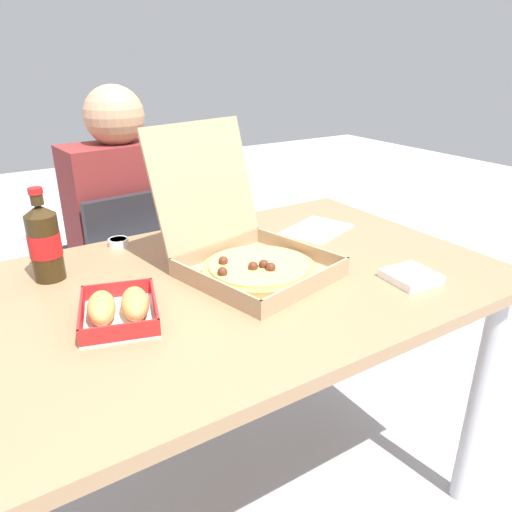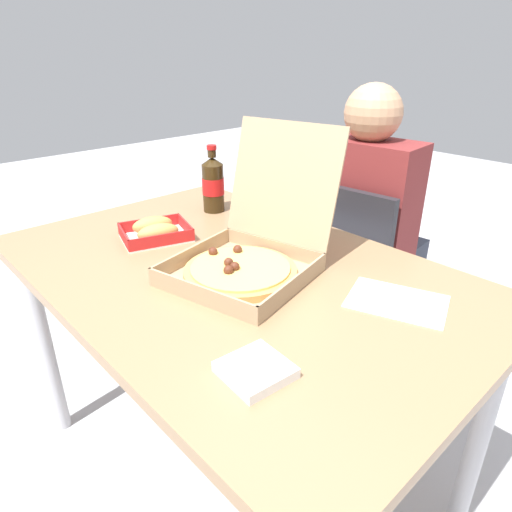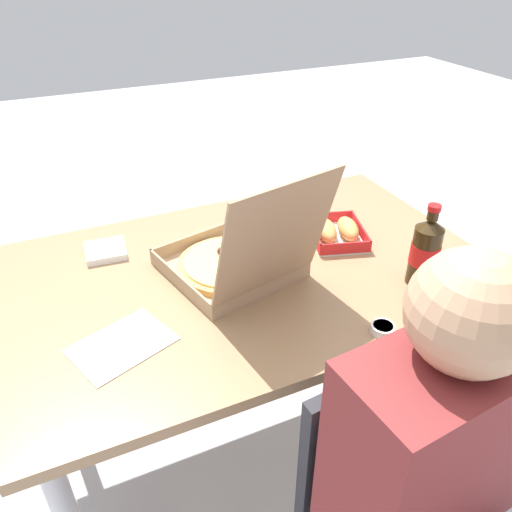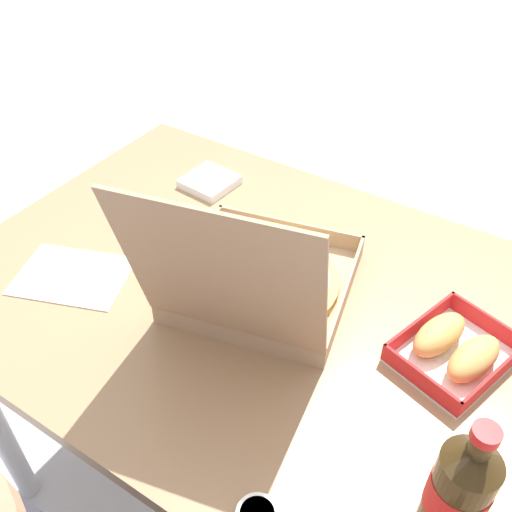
{
  "view_description": "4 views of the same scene",
  "coord_description": "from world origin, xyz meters",
  "px_view_note": "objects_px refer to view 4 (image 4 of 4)",
  "views": [
    {
      "loc": [
        -0.53,
        -0.92,
        1.24
      ],
      "look_at": [
        0.06,
        -0.01,
        0.79
      ],
      "focal_mm": 34.13,
      "sensor_mm": 36.0,
      "label": 1
    },
    {
      "loc": [
        0.8,
        -0.66,
        1.26
      ],
      "look_at": [
        0.06,
        0.02,
        0.78
      ],
      "focal_mm": 31.65,
      "sensor_mm": 36.0,
      "label": 2
    },
    {
      "loc": [
        0.45,
        1.03,
        1.5
      ],
      "look_at": [
        0.0,
        0.03,
        0.8
      ],
      "focal_mm": 35.04,
      "sensor_mm": 36.0,
      "label": 3
    },
    {
      "loc": [
        -0.35,
        0.64,
        1.49
      ],
      "look_at": [
        0.08,
        -0.02,
        0.8
      ],
      "focal_mm": 40.01,
      "sensor_mm": 36.0,
      "label": 4
    }
  ],
  "objects_px": {
    "bread_side_box": "(455,348)",
    "cola_bottle": "(459,491)",
    "napkin_pile": "(210,182)",
    "pizza_box_open": "(259,280)",
    "paper_menu": "(73,276)"
  },
  "relations": [
    {
      "from": "pizza_box_open",
      "to": "napkin_pile",
      "type": "xyz_separation_m",
      "value": [
        0.3,
        -0.25,
        -0.04
      ]
    },
    {
      "from": "napkin_pile",
      "to": "pizza_box_open",
      "type": "bearing_deg",
      "value": 139.97
    },
    {
      "from": "bread_side_box",
      "to": "paper_menu",
      "type": "relative_size",
      "value": 1.07
    },
    {
      "from": "bread_side_box",
      "to": "pizza_box_open",
      "type": "bearing_deg",
      "value": 9.23
    },
    {
      "from": "pizza_box_open",
      "to": "paper_menu",
      "type": "bearing_deg",
      "value": 23.53
    },
    {
      "from": "cola_bottle",
      "to": "napkin_pile",
      "type": "relative_size",
      "value": 2.04
    },
    {
      "from": "bread_side_box",
      "to": "cola_bottle",
      "type": "height_order",
      "value": "cola_bottle"
    },
    {
      "from": "cola_bottle",
      "to": "paper_menu",
      "type": "xyz_separation_m",
      "value": [
        0.76,
        -0.08,
        -0.09
      ]
    },
    {
      "from": "pizza_box_open",
      "to": "cola_bottle",
      "type": "xyz_separation_m",
      "value": [
        -0.42,
        0.22,
        0.05
      ]
    },
    {
      "from": "bread_side_box",
      "to": "napkin_pile",
      "type": "bearing_deg",
      "value": -16.85
    },
    {
      "from": "bread_side_box",
      "to": "cola_bottle",
      "type": "xyz_separation_m",
      "value": [
        -0.08,
        0.28,
        0.07
      ]
    },
    {
      "from": "pizza_box_open",
      "to": "paper_menu",
      "type": "xyz_separation_m",
      "value": [
        0.33,
        0.15,
        -0.05
      ]
    },
    {
      "from": "pizza_box_open",
      "to": "bread_side_box",
      "type": "distance_m",
      "value": 0.35
    },
    {
      "from": "paper_menu",
      "to": "napkin_pile",
      "type": "bearing_deg",
      "value": -115.79
    },
    {
      "from": "paper_menu",
      "to": "cola_bottle",
      "type": "bearing_deg",
      "value": 153.56
    }
  ]
}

